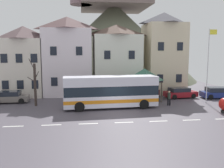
{
  "coord_description": "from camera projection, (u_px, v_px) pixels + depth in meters",
  "views": [
    {
      "loc": [
        -3.53,
        -23.02,
        5.95
      ],
      "look_at": [
        0.06,
        5.67,
        2.15
      ],
      "focal_mm": 39.82,
      "sensor_mm": 36.0,
      "label": 1
    }
  ],
  "objects": [
    {
      "name": "ground_plane",
      "position": [
        119.0,
        114.0,
        23.86
      ],
      "size": [
        40.0,
        60.0,
        0.07
      ],
      "color": "#4F4953"
    },
    {
      "name": "townhouse_00",
      "position": [
        24.0,
        61.0,
        33.51
      ],
      "size": [
        5.37,
        5.71,
        9.3
      ],
      "color": "silver",
      "rests_on": "ground_plane"
    },
    {
      "name": "townhouse_01",
      "position": [
        68.0,
        56.0,
        33.94
      ],
      "size": [
        6.38,
        5.3,
        10.59
      ],
      "color": "white",
      "rests_on": "ground_plane"
    },
    {
      "name": "townhouse_02",
      "position": [
        117.0,
        60.0,
        34.98
      ],
      "size": [
        6.41,
        5.59,
        9.63
      ],
      "color": "silver",
      "rests_on": "ground_plane"
    },
    {
      "name": "townhouse_03",
      "position": [
        163.0,
        53.0,
        35.74
      ],
      "size": [
        5.25,
        5.66,
        11.42
      ],
      "color": "beige",
      "rests_on": "ground_plane"
    },
    {
      "name": "hilltop_castle",
      "position": [
        114.0,
        38.0,
        52.85
      ],
      "size": [
        34.39,
        34.39,
        22.6
      ],
      "color": "#5E624D",
      "rests_on": "ground_plane"
    },
    {
      "name": "transit_bus",
      "position": [
        111.0,
        92.0,
        26.21
      ],
      "size": [
        9.99,
        3.09,
        3.37
      ],
      "rotation": [
        0.0,
        0.0,
        0.06
      ],
      "color": "white",
      "rests_on": "ground_plane"
    },
    {
      "name": "bus_shelter",
      "position": [
        144.0,
        75.0,
        30.33
      ],
      "size": [
        3.6,
        3.6,
        3.9
      ],
      "color": "#473D33",
      "rests_on": "ground_plane"
    },
    {
      "name": "parked_car_00",
      "position": [
        11.0,
        97.0,
        28.99
      ],
      "size": [
        4.0,
        1.96,
        1.34
      ],
      "rotation": [
        0.0,
        0.0,
        0.01
      ],
      "color": "slate",
      "rests_on": "ground_plane"
    },
    {
      "name": "parked_car_01",
      "position": [
        180.0,
        93.0,
        32.01
      ],
      "size": [
        4.27,
        2.37,
        1.33
      ],
      "rotation": [
        0.0,
        0.0,
        0.13
      ],
      "color": "maroon",
      "rests_on": "ground_plane"
    },
    {
      "name": "parked_car_02",
      "position": [
        218.0,
        93.0,
        31.8
      ],
      "size": [
        4.53,
        2.3,
        1.4
      ],
      "rotation": [
        0.0,
        0.0,
        -0.08
      ],
      "color": "navy",
      "rests_on": "ground_plane"
    },
    {
      "name": "pedestrian_00",
      "position": [
        159.0,
        95.0,
        29.4
      ],
      "size": [
        0.3,
        0.34,
        1.66
      ],
      "color": "black",
      "rests_on": "ground_plane"
    },
    {
      "name": "pedestrian_01",
      "position": [
        169.0,
        97.0,
        27.46
      ],
      "size": [
        0.38,
        0.34,
        1.64
      ],
      "color": "black",
      "rests_on": "ground_plane"
    },
    {
      "name": "public_bench",
      "position": [
        126.0,
        93.0,
        32.61
      ],
      "size": [
        1.43,
        0.48,
        0.87
      ],
      "color": "brown",
      "rests_on": "ground_plane"
    },
    {
      "name": "flagpole",
      "position": [
        209.0,
        61.0,
        28.36
      ],
      "size": [
        0.95,
        0.1,
        8.48
      ],
      "color": "silver",
      "rests_on": "ground_plane"
    },
    {
      "name": "bare_tree_01",
      "position": [
        35.0,
        84.0,
        27.04
      ],
      "size": [
        1.14,
        1.39,
        5.17
      ],
      "color": "#382D28",
      "rests_on": "ground_plane"
    }
  ]
}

